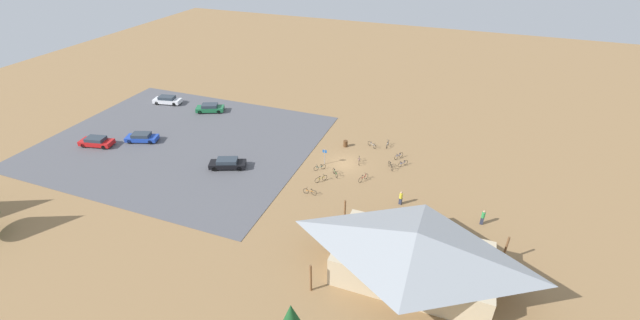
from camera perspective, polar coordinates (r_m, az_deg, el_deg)
name	(u,v)px	position (r m, az deg, el deg)	size (l,w,h in m)	color
ground	(344,164)	(52.62, 3.42, -0.55)	(160.00, 160.00, 0.00)	#937047
parking_lot_asphalt	(181,141)	(61.14, -19.02, 2.54)	(37.19, 30.49, 0.05)	#56565B
bike_pavilion	(414,252)	(36.71, 13.14, -12.57)	(15.88, 9.88, 5.00)	#C6B28E
trash_bin	(345,144)	(56.42, 3.62, 2.33)	(0.60, 0.60, 0.90)	brown
lot_sign	(325,155)	(51.79, 0.65, 0.76)	(0.56, 0.08, 2.20)	#99999E
bicycle_blue_mid_cluster	(403,163)	(53.03, 11.65, -0.48)	(1.01, 1.36, 0.76)	black
bicycle_purple_lone_west	(359,160)	(52.82, 5.54, -0.04)	(0.60, 1.72, 0.87)	black
bicycle_white_yard_left	(388,144)	(57.09, 9.54, 2.21)	(0.48, 1.70, 0.84)	black
bicycle_teal_trailside	(320,167)	(51.14, -0.04, -1.06)	(1.25, 1.15, 0.79)	black
bicycle_yellow_lone_east	(321,179)	(48.96, 0.15, -2.67)	(1.10, 1.42, 0.80)	black
bicycle_red_front_row	(363,178)	(49.37, 6.15, -2.53)	(0.79, 1.65, 0.86)	black
bicycle_silver_back_row	(372,145)	(56.68, 7.37, 2.15)	(1.43, 1.02, 0.77)	black
bicycle_orange_near_sign	(310,192)	(46.78, -1.42, -4.51)	(1.71, 0.48, 0.82)	black
bicycle_green_edge_south	(335,173)	(50.04, 2.16, -1.82)	(1.11, 1.43, 0.85)	black
bicycle_black_edge_north	(391,166)	(52.21, 9.96, -0.81)	(0.95, 1.56, 0.86)	black
bicycle_blue_yard_right	(399,156)	(54.53, 11.08, 0.57)	(0.88, 1.48, 0.81)	black
car_black_near_entry	(228,163)	(52.63, -12.94, -0.47)	(4.88, 3.29, 1.31)	black
car_blue_mid_lot	(142,137)	(62.78, -23.89, 2.95)	(4.73, 3.05, 1.27)	#1E42B2
car_green_end_stall	(210,108)	(68.90, -15.29, 7.11)	(4.79, 3.45, 1.34)	#1E6B3D
car_red_far_end	(96,142)	(64.38, -29.06, 2.30)	(4.83, 2.74, 1.31)	red
car_white_by_curb	(167,100)	(74.29, -20.79, 7.94)	(4.90, 2.61, 1.35)	white
visitor_by_pavilion	(483,217)	(45.53, 22.03, -7.49)	(0.36, 0.36, 1.77)	#2D3347
visitor_crossing_yard	(401,198)	(45.87, 11.36, -5.23)	(0.37, 0.36, 1.70)	#2D3347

